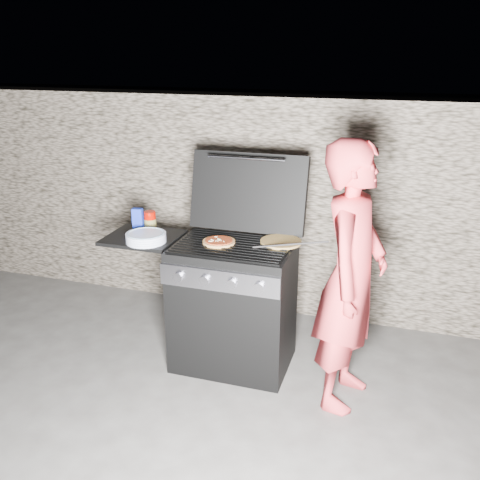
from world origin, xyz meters
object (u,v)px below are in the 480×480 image
(person, at_px, (351,278))
(sauce_jar, at_px, (150,220))
(gas_grill, at_px, (200,301))
(pizza_topped, at_px, (219,241))

(person, bearing_deg, sauce_jar, 86.99)
(gas_grill, relative_size, pizza_topped, 6.08)
(pizza_topped, distance_m, sauce_jar, 0.61)
(sauce_jar, height_order, person, person)
(gas_grill, xyz_separation_m, person, (1.06, -0.16, 0.39))
(pizza_topped, xyz_separation_m, person, (0.91, -0.17, -0.08))
(sauce_jar, xyz_separation_m, person, (1.50, -0.33, -0.12))
(pizza_topped, bearing_deg, gas_grill, -178.49)
(gas_grill, bearing_deg, pizza_topped, 1.51)
(sauce_jar, distance_m, person, 1.54)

